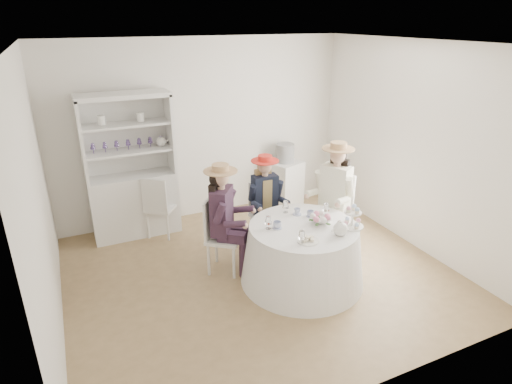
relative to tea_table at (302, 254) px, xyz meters
name	(u,v)px	position (x,y,z in m)	size (l,w,h in m)	color
ground	(259,273)	(-0.40, 0.34, -0.36)	(4.50, 4.50, 0.00)	olive
ceiling	(260,43)	(-0.40, 0.34, 2.34)	(4.50, 4.50, 0.00)	white
wall_back	(204,130)	(-0.40, 2.34, 0.99)	(4.50, 4.50, 0.00)	white
wall_front	(376,253)	(-0.40, -1.66, 0.99)	(4.50, 4.50, 0.00)	white
wall_left	(38,205)	(-2.65, 0.34, 0.99)	(4.50, 4.50, 0.00)	white
wall_right	(413,147)	(1.85, 0.34, 0.99)	(4.50, 4.50, 0.00)	white
tea_table	(302,254)	(0.00, 0.00, 0.00)	(1.46, 1.46, 0.72)	white
hutch	(133,186)	(-1.56, 2.08, 0.36)	(1.26, 0.60, 2.03)	silver
side_table	(284,183)	(0.88, 2.09, 0.02)	(0.48, 0.48, 0.75)	silver
hatbox	(285,153)	(0.88, 2.09, 0.54)	(0.30, 0.30, 0.30)	black
guest_left	(224,213)	(-0.75, 0.59, 0.43)	(0.60, 0.57, 1.39)	silver
guest_mid	(265,196)	(-0.03, 0.96, 0.37)	(0.47, 0.49, 1.29)	silver
guest_right	(334,190)	(0.78, 0.55, 0.47)	(0.63, 0.57, 1.48)	silver
spare_chair	(159,205)	(-1.28, 1.80, 0.13)	(0.53, 0.53, 0.92)	silver
teacup_a	(277,225)	(-0.30, 0.08, 0.40)	(0.10, 0.10, 0.08)	white
teacup_b	(297,212)	(0.08, 0.30, 0.40)	(0.08, 0.08, 0.07)	white
teacup_c	(310,214)	(0.20, 0.18, 0.40)	(0.09, 0.09, 0.07)	white
flower_bowl	(321,220)	(0.23, -0.01, 0.39)	(0.22, 0.22, 0.05)	white
flower_arrangement	(321,218)	(0.19, -0.05, 0.45)	(0.18, 0.19, 0.07)	pink
table_teapot	(341,229)	(0.26, -0.35, 0.44)	(0.23, 0.16, 0.17)	white
sandwich_plate	(308,240)	(-0.14, -0.33, 0.38)	(0.24, 0.24, 0.05)	white
cupcake_stand	(352,219)	(0.49, -0.24, 0.46)	(0.27, 0.27, 0.25)	white
stemware_set	(304,220)	(0.00, 0.00, 0.44)	(0.87, 0.84, 0.15)	white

